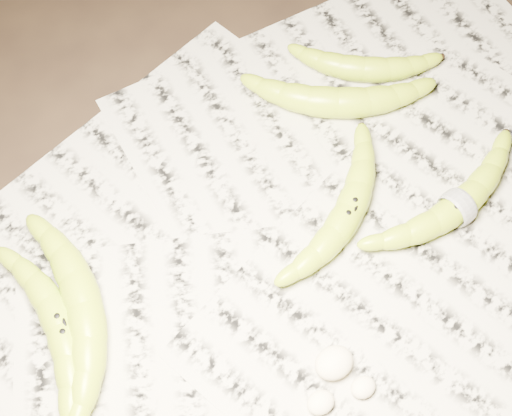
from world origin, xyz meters
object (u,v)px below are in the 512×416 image
banana_upper_b (364,67)px  banana_left_b (84,308)px  banana_left_a (60,329)px  banana_center (349,211)px  banana_taped (458,206)px  banana_upper_a (338,101)px

banana_upper_b → banana_left_b: bearing=-129.4°
banana_left_a → banana_center: (0.32, -0.05, 0.00)m
banana_center → banana_taped: bearing=-59.4°
banana_taped → banana_upper_b: 0.21m
banana_left_b → banana_taped: size_ratio=1.01×
banana_upper_a → banana_upper_b: (0.06, 0.03, -0.00)m
banana_left_b → banana_upper_a: 0.38m
banana_left_b → banana_taped: bearing=-91.0°
banana_left_b → banana_center: bearing=-85.6°
banana_taped → banana_upper_b: (0.03, 0.21, -0.00)m
banana_left_b → banana_upper_b: banana_left_b is taller
banana_left_b → banana_upper_a: bearing=-64.1°
banana_taped → banana_upper_b: bearing=76.2°
banana_left_a → banana_upper_b: 0.47m
banana_left_a → banana_upper_a: banana_upper_a is taller
banana_center → banana_upper_b: size_ratio=1.21×
banana_upper_b → banana_taped: bearing=-60.2°
banana_taped → banana_upper_a: banana_upper_a is taller
banana_center → banana_taped: (0.11, -0.06, -0.00)m
banana_center → banana_left_a: bearing=141.7°
banana_left_a → banana_upper_b: (0.46, 0.11, -0.00)m
banana_upper_a → banana_taped: bearing=-46.6°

